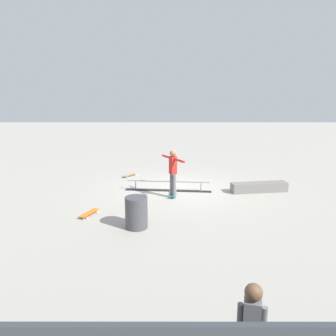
# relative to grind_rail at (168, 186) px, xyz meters

# --- Properties ---
(ground_plane) EXTENTS (60.00, 60.00, 0.00)m
(ground_plane) POSITION_rel_grind_rail_xyz_m (-0.40, -0.20, -0.17)
(ground_plane) COLOR #ADA89E
(grind_rail) EXTENTS (3.28, 0.54, 0.39)m
(grind_rail) POSITION_rel_grind_rail_xyz_m (0.00, 0.00, 0.00)
(grind_rail) COLOR black
(grind_rail) RESTS_ON ground_plane
(skate_ledge) EXTENTS (2.15, 0.75, 0.35)m
(skate_ledge) POSITION_rel_grind_rail_xyz_m (-3.42, 0.11, 0.00)
(skate_ledge) COLOR gray
(skate_ledge) RESTS_ON ground_plane
(skater_main) EXTENTS (0.79, 1.22, 1.72)m
(skater_main) POSITION_rel_grind_rail_xyz_m (-0.17, 0.82, 0.83)
(skater_main) COLOR slate
(skater_main) RESTS_ON ground_plane
(skateboard_main) EXTENTS (0.32, 0.82, 0.09)m
(skateboard_main) POSITION_rel_grind_rail_xyz_m (-0.19, 0.61, -0.10)
(skateboard_main) COLOR teal
(skateboard_main) RESTS_ON ground_plane
(bystander_grey_shirt) EXTENTS (0.34, 0.22, 1.51)m
(bystander_grey_shirt) POSITION_rel_grind_rail_xyz_m (-0.97, 8.55, 0.68)
(bystander_grey_shirt) COLOR #2D3351
(bystander_grey_shirt) RESTS_ON ground_plane
(loose_skateboard_natural) EXTENTS (0.63, 0.77, 0.09)m
(loose_skateboard_natural) POSITION_rel_grind_rail_xyz_m (1.70, -2.21, -0.10)
(loose_skateboard_natural) COLOR tan
(loose_skateboard_natural) RESTS_ON ground_plane
(loose_skateboard_orange) EXTENTS (0.49, 0.82, 0.09)m
(loose_skateboard_orange) POSITION_rel_grind_rail_xyz_m (2.39, 2.55, -0.10)
(loose_skateboard_orange) COLOR orange
(loose_skateboard_orange) RESTS_ON ground_plane
(trash_bin) EXTENTS (0.61, 0.61, 0.87)m
(trash_bin) POSITION_rel_grind_rail_xyz_m (0.86, 3.47, 0.27)
(trash_bin) COLOR #47474C
(trash_bin) RESTS_ON ground_plane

